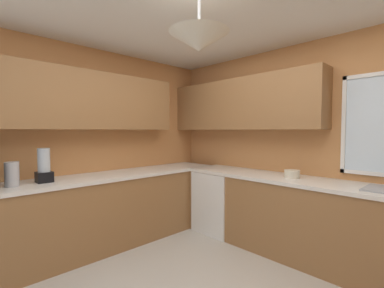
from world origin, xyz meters
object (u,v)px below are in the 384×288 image
(kettle, at_px, (12,174))
(bowl, at_px, (292,174))
(dishwasher, at_px, (221,201))
(blender_appliance, at_px, (44,167))

(kettle, height_order, bowl, kettle)
(dishwasher, height_order, blender_appliance, blender_appliance)
(bowl, xyz_separation_m, blender_appliance, (-1.70, -2.13, 0.12))
(dishwasher, xyz_separation_m, blender_appliance, (-0.66, -2.10, 0.63))
(dishwasher, bearing_deg, blender_appliance, -107.43)
(kettle, distance_m, blender_appliance, 0.29)
(dishwasher, distance_m, bowl, 1.16)
(dishwasher, bearing_deg, kettle, -105.00)
(kettle, xyz_separation_m, blender_appliance, (-0.02, 0.29, 0.04))
(kettle, xyz_separation_m, bowl, (1.68, 2.42, -0.08))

